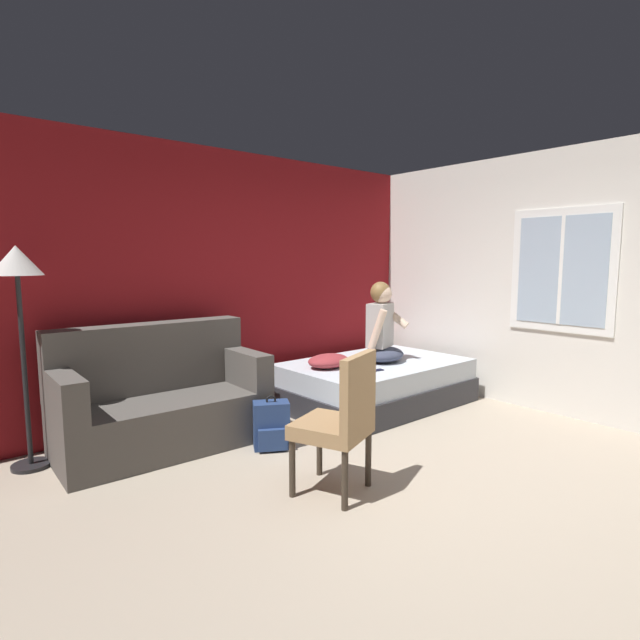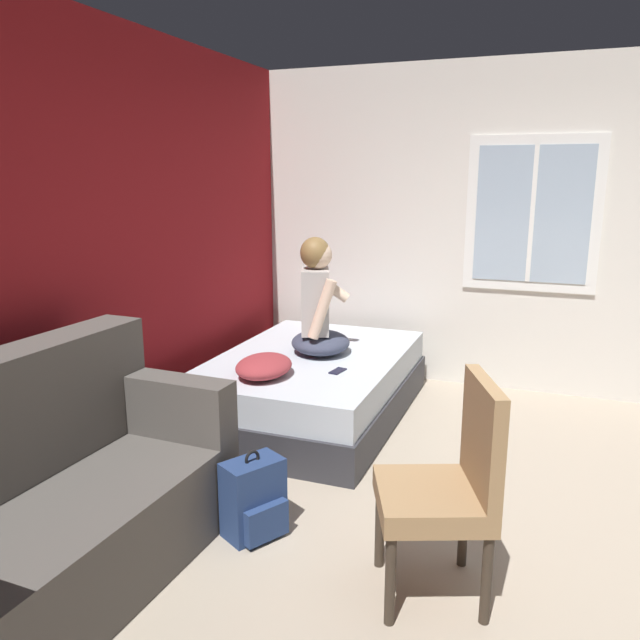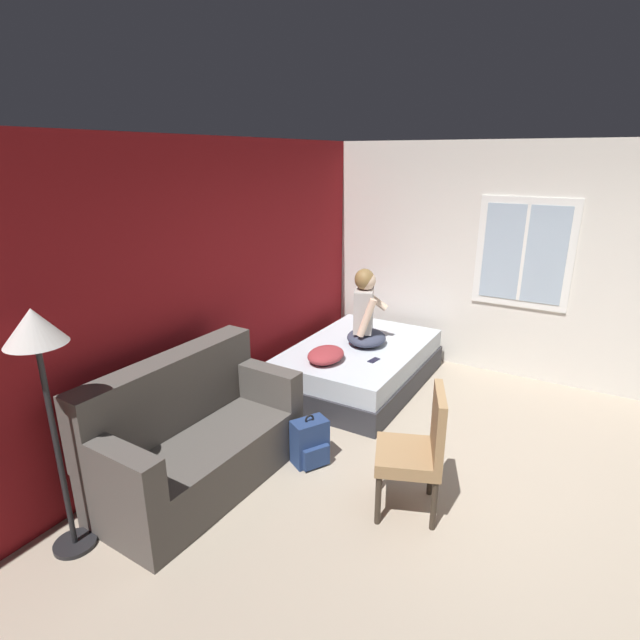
% 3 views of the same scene
% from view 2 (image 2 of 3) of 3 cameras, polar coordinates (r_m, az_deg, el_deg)
% --- Properties ---
extents(ground_plane, '(40.00, 40.00, 0.00)m').
position_cam_2_polar(ground_plane, '(3.36, 22.19, -20.26)').
color(ground_plane, tan).
extents(wall_back_accent, '(10.02, 0.16, 2.70)m').
position_cam_2_polar(wall_back_accent, '(3.87, -21.62, 5.58)').
color(wall_back_accent, maroon).
rests_on(wall_back_accent, ground).
extents(wall_side_with_window, '(0.19, 6.82, 2.70)m').
position_cam_2_polar(wall_side_with_window, '(5.44, 22.96, 7.43)').
color(wall_side_with_window, silver).
rests_on(wall_side_with_window, ground).
extents(bed, '(2.01, 1.33, 0.48)m').
position_cam_2_polar(bed, '(4.76, -0.76, -5.99)').
color(bed, '#2D2D33').
rests_on(bed, ground).
extents(couch, '(1.72, 0.87, 1.04)m').
position_cam_2_polar(couch, '(3.08, -23.80, -15.18)').
color(couch, '#514C47').
rests_on(couch, ground).
extents(side_chair, '(0.60, 0.60, 0.98)m').
position_cam_2_polar(side_chair, '(2.78, 11.73, -14.26)').
color(side_chair, '#382D23').
rests_on(side_chair, ground).
extents(person_seated, '(0.64, 0.60, 0.88)m').
position_cam_2_polar(person_seated, '(4.65, -0.18, 1.22)').
color(person_seated, '#383D51').
rests_on(person_seated, bed).
extents(backpack, '(0.35, 0.33, 0.46)m').
position_cam_2_polar(backpack, '(3.30, -6.01, -16.00)').
color(backpack, navy).
rests_on(backpack, ground).
extents(throw_pillow, '(0.51, 0.40, 0.14)m').
position_cam_2_polar(throw_pillow, '(4.19, -5.15, -4.22)').
color(throw_pillow, '#993338').
rests_on(throw_pillow, bed).
extents(cell_phone, '(0.15, 0.09, 0.01)m').
position_cam_2_polar(cell_phone, '(4.29, 1.64, -4.68)').
color(cell_phone, black).
rests_on(cell_phone, bed).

